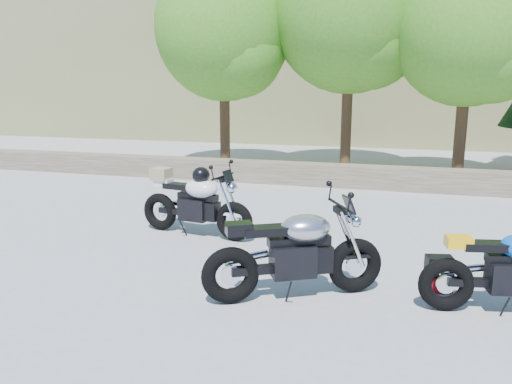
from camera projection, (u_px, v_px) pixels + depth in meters
The scene contains 8 objects.
ground at pixel (221, 261), 6.67m from camera, with size 90.00×90.00×0.00m, color #94959A.
stone_wall at pixel (301, 174), 11.78m from camera, with size 22.00×0.55×0.50m, color brown.
tree_decid_left at pixel (227, 34), 13.26m from camera, with size 3.67×3.67×5.62m.
tree_decid_mid at pixel (354, 15), 12.65m from camera, with size 4.08×4.08×6.24m.
tree_decid_right at pixel (475, 32), 11.44m from camera, with size 3.54×3.54×5.41m.
silver_bike at pixel (296, 254), 5.44m from camera, with size 1.88×1.12×1.03m.
white_bike at pixel (195, 202), 7.72m from camera, with size 1.96×0.64×1.09m.
backpack at pixel (439, 274), 5.70m from camera, with size 0.33×0.30×0.40m.
Camera 1 is at (2.21, -5.95, 2.31)m, focal length 35.00 mm.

